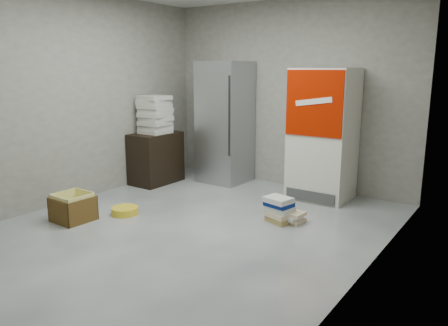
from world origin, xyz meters
name	(u,v)px	position (x,y,z in m)	size (l,w,h in m)	color
ground	(182,231)	(0.00, 0.00, 0.00)	(5.00, 5.00, 0.00)	#B7B7B3
room_shell	(179,68)	(0.00, 0.00, 1.80)	(4.04, 5.04, 2.82)	#9E988E
steel_fridge	(225,123)	(-0.90, 2.13, 0.95)	(0.70, 0.72, 1.90)	#A7A9AF
coke_cooler	(323,134)	(0.75, 2.12, 0.90)	(0.80, 0.73, 1.80)	silver
wood_shelf	(156,158)	(-1.73, 1.40, 0.40)	(0.50, 0.80, 0.80)	black
supply_box_stack	(155,115)	(-1.72, 1.39, 1.09)	(0.45, 0.45, 0.58)	silver
phonebook_stack_main	(279,209)	(0.75, 0.90, 0.15)	(0.38, 0.33, 0.31)	#9D8349
phonebook_stack_side	(291,217)	(0.86, 0.97, 0.07)	(0.35, 0.29, 0.13)	beige
cardboard_box	(73,209)	(-1.30, -0.48, 0.14)	(0.43, 0.43, 0.34)	yellow
bucket_lid	(125,211)	(-0.97, 0.03, 0.04)	(0.33, 0.33, 0.09)	yellow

